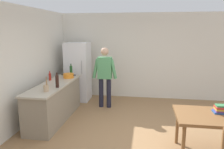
% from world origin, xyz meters
% --- Properties ---
extents(ground_plane, '(14.00, 14.00, 0.00)m').
position_xyz_m(ground_plane, '(0.00, 0.00, 0.00)').
color(ground_plane, '#936D47').
extents(wall_back, '(6.40, 0.12, 2.70)m').
position_xyz_m(wall_back, '(0.00, 3.00, 1.35)').
color(wall_back, silver).
rests_on(wall_back, ground_plane).
extents(wall_left, '(0.12, 5.60, 2.70)m').
position_xyz_m(wall_left, '(-2.60, 0.20, 1.35)').
color(wall_left, silver).
rests_on(wall_left, ground_plane).
extents(kitchen_counter, '(0.64, 2.20, 0.90)m').
position_xyz_m(kitchen_counter, '(-2.00, 0.80, 0.45)').
color(kitchen_counter, gray).
rests_on(kitchen_counter, ground_plane).
extents(refrigerator, '(0.70, 0.67, 1.80)m').
position_xyz_m(refrigerator, '(-1.90, 2.40, 0.90)').
color(refrigerator, white).
rests_on(refrigerator, ground_plane).
extents(person, '(0.70, 0.22, 1.70)m').
position_xyz_m(person, '(-0.95, 1.85, 0.98)').
color(person, '#1E1E2D').
rests_on(person, ground_plane).
extents(dining_table, '(1.40, 0.90, 0.75)m').
position_xyz_m(dining_table, '(1.40, -0.30, 0.67)').
color(dining_table, brown).
rests_on(dining_table, ground_plane).
extents(cooking_pot, '(0.40, 0.28, 0.12)m').
position_xyz_m(cooking_pot, '(-1.88, 1.50, 0.96)').
color(cooking_pot, orange).
rests_on(cooking_pot, kitchen_counter).
extents(utensil_jar, '(0.11, 0.11, 0.32)m').
position_xyz_m(utensil_jar, '(-1.89, 0.15, 0.98)').
color(utensil_jar, tan).
rests_on(utensil_jar, kitchen_counter).
extents(bottle_sauce_red, '(0.06, 0.06, 0.24)m').
position_xyz_m(bottle_sauce_red, '(-2.25, 1.14, 1.00)').
color(bottle_sauce_red, '#B22319').
rests_on(bottle_sauce_red, kitchen_counter).
extents(bottle_wine_dark, '(0.08, 0.08, 0.34)m').
position_xyz_m(bottle_wine_dark, '(-1.78, 0.49, 1.05)').
color(bottle_wine_dark, black).
rests_on(bottle_wine_dark, kitchen_counter).
extents(bottle_wine_green, '(0.08, 0.08, 0.34)m').
position_xyz_m(bottle_wine_green, '(-1.91, 1.78, 1.05)').
color(bottle_wine_green, '#1E5123').
rests_on(bottle_wine_green, kitchen_counter).
extents(book_stack, '(0.30, 0.20, 0.15)m').
position_xyz_m(book_stack, '(1.50, -0.18, 0.82)').
color(book_stack, '#284C8E').
rests_on(book_stack, dining_table).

